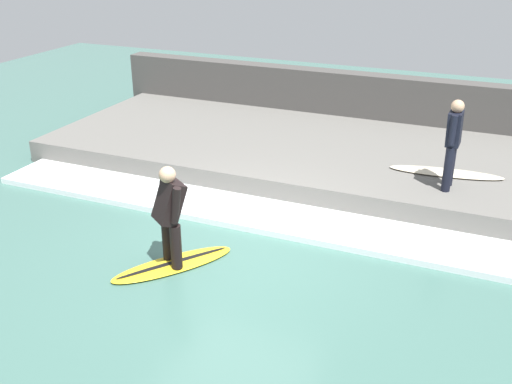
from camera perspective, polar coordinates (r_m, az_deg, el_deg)
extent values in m
plane|color=#426B60|center=(9.45, -1.82, -5.62)|extent=(28.00, 28.00, 0.00)
cube|color=#66635E|center=(12.77, 5.70, 3.54)|extent=(4.40, 11.44, 0.46)
cube|color=#474442|center=(14.86, 8.69, 8.41)|extent=(0.50, 12.01, 1.49)
cube|color=white|center=(10.42, 0.98, -2.30)|extent=(1.18, 10.87, 0.11)
ellipsoid|color=yellow|center=(9.12, -7.90, -6.83)|extent=(1.87, 1.56, 0.06)
ellipsoid|color=black|center=(9.11, -7.91, -6.66)|extent=(1.49, 1.12, 0.01)
cylinder|color=black|center=(8.81, -7.62, -5.18)|extent=(0.17, 0.17, 0.69)
cylinder|color=black|center=(9.07, -8.43, -4.35)|extent=(0.17, 0.17, 0.69)
cube|color=black|center=(8.64, -8.28, -0.93)|extent=(0.59, 0.58, 0.67)
sphere|color=tan|center=(8.48, -8.45, 1.64)|extent=(0.24, 0.24, 0.24)
cylinder|color=black|center=(8.43, -7.67, -1.28)|extent=(0.12, 0.20, 0.56)
cylinder|color=black|center=(8.83, -8.89, -0.17)|extent=(0.12, 0.20, 0.56)
cylinder|color=black|center=(11.02, 18.03, 2.57)|extent=(0.15, 0.15, 0.80)
cylinder|color=black|center=(10.76, 17.82, 2.07)|extent=(0.15, 0.15, 0.80)
cube|color=black|center=(10.67, 18.39, 5.75)|extent=(0.38, 0.24, 0.58)
sphere|color=tan|center=(10.56, 18.66, 7.74)|extent=(0.22, 0.22, 0.22)
cylinder|color=black|center=(10.86, 18.56, 6.24)|extent=(0.11, 0.11, 0.51)
cylinder|color=black|center=(10.45, 18.26, 5.61)|extent=(0.11, 0.11, 0.51)
ellipsoid|color=beige|center=(11.64, 17.63, 1.78)|extent=(0.66, 2.09, 0.06)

